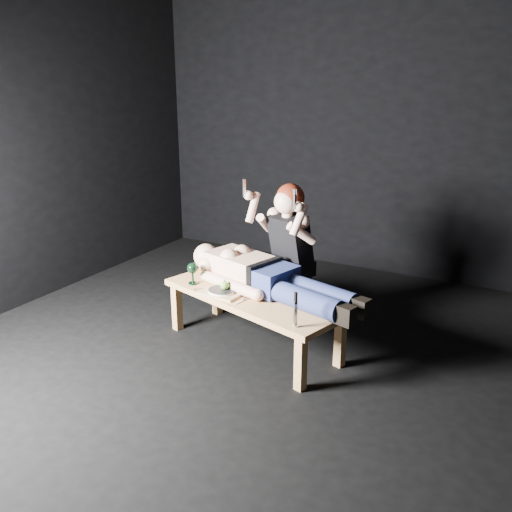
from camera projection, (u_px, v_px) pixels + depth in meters
name	position (u px, v px, depth m)	size (l,w,h in m)	color
ground	(258.00, 365.00, 4.14)	(5.00, 5.00, 0.00)	black
back_wall	(372.00, 133.00, 5.75)	(5.00, 5.00, 0.00)	black
table	(253.00, 320.00, 4.35)	(1.52, 0.57, 0.45)	#AE7445
lying_man	(270.00, 274.00, 4.30)	(1.63, 0.50, 0.28)	#DDAB8F
kneeling_woman	(297.00, 254.00, 4.60)	(0.69, 0.77, 1.30)	black
serving_tray	(222.00, 293.00, 4.29)	(0.32, 0.23, 0.02)	tan
plate	(222.00, 290.00, 4.29)	(0.21, 0.21, 0.02)	white
apple	(225.00, 285.00, 4.27)	(0.07, 0.07, 0.07)	#54A130
goblet	(193.00, 273.00, 4.47)	(0.09, 0.09, 0.18)	black
fork_flat	(202.00, 288.00, 4.40)	(0.01, 0.16, 0.01)	#B2B2B7
knife_flat	(242.00, 301.00, 4.15)	(0.01, 0.16, 0.01)	#B2B2B7
spoon_flat	(244.00, 297.00, 4.23)	(0.01, 0.16, 0.01)	#B2B2B7
carving_knife	(295.00, 310.00, 3.69)	(0.03, 0.04, 0.25)	#B2B2B7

